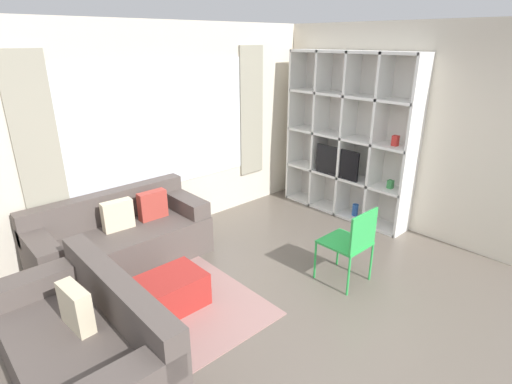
{
  "coord_description": "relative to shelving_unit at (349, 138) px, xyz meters",
  "views": [
    {
      "loc": [
        -2.54,
        -1.44,
        2.48
      ],
      "look_at": [
        0.33,
        1.69,
        0.85
      ],
      "focal_mm": 28.0,
      "sensor_mm": 36.0,
      "label": 1
    }
  ],
  "objects": [
    {
      "name": "ground_plane",
      "position": [
        -2.24,
        -1.79,
        -1.16
      ],
      "size": [
        16.0,
        16.0,
        0.0
      ],
      "primitive_type": "plane",
      "color": "#665B51"
    },
    {
      "name": "shelving_unit",
      "position": [
        0.0,
        0.0,
        0.0
      ],
      "size": [
        0.38,
        2.0,
        2.34
      ],
      "color": "silver",
      "rests_on": "ground_plane"
    },
    {
      "name": "couch_side",
      "position": [
        -4.12,
        -0.61,
        -0.84
      ],
      "size": [
        0.84,
        1.75,
        0.82
      ],
      "rotation": [
        0.0,
        0.0,
        -1.57
      ],
      "color": "#564C47",
      "rests_on": "ground_plane"
    },
    {
      "name": "ottoman",
      "position": [
        -3.19,
        -0.25,
        -0.98
      ],
      "size": [
        0.67,
        0.47,
        0.35
      ],
      "color": "#A82823",
      "rests_on": "ground_plane"
    },
    {
      "name": "wall_back",
      "position": [
        -2.24,
        1.3,
        0.2
      ],
      "size": [
        6.0,
        0.11,
        2.7
      ],
      "color": "beige",
      "rests_on": "ground_plane"
    },
    {
      "name": "area_rug",
      "position": [
        -3.46,
        -0.12,
        -1.15
      ],
      "size": [
        2.07,
        1.96,
        0.01
      ],
      "primitive_type": "cube",
      "color": "gray",
      "rests_on": "ground_plane"
    },
    {
      "name": "wall_right",
      "position": [
        0.19,
        -0.26,
        0.19
      ],
      "size": [
        0.07,
        4.27,
        2.7
      ],
      "primitive_type": "cube",
      "color": "beige",
      "rests_on": "ground_plane"
    },
    {
      "name": "couch_main",
      "position": [
        -3.15,
        0.84,
        -0.84
      ],
      "size": [
        1.93,
        0.84,
        0.82
      ],
      "color": "#564C47",
      "rests_on": "ground_plane"
    },
    {
      "name": "folding_chair",
      "position": [
        -1.53,
        -1.18,
        -0.64
      ],
      "size": [
        0.44,
        0.46,
        0.86
      ],
      "rotation": [
        0.0,
        0.0,
        3.14
      ],
      "color": "green",
      "rests_on": "ground_plane"
    }
  ]
}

